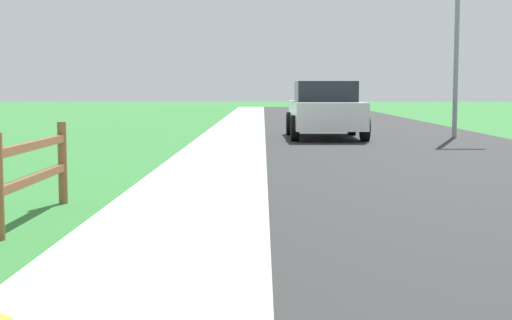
% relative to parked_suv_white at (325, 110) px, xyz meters
% --- Properties ---
extents(ground_plane, '(120.00, 120.00, 0.00)m').
position_rel_parked_suv_white_xyz_m(ground_plane, '(-1.75, 3.03, -0.82)').
color(ground_plane, '#337A36').
extents(road_asphalt, '(7.00, 66.00, 0.01)m').
position_rel_parked_suv_white_xyz_m(road_asphalt, '(1.75, 5.03, -0.82)').
color(road_asphalt, '#292929').
rests_on(road_asphalt, ground).
extents(curb_concrete, '(6.00, 66.00, 0.01)m').
position_rel_parked_suv_white_xyz_m(curb_concrete, '(-4.75, 5.03, -0.82)').
color(curb_concrete, '#9EB2A1').
rests_on(curb_concrete, ground).
extents(grass_verge, '(5.00, 66.00, 0.00)m').
position_rel_parked_suv_white_xyz_m(grass_verge, '(-6.25, 5.03, -0.82)').
color(grass_verge, '#337A36').
rests_on(grass_verge, ground).
extents(parked_suv_white, '(2.18, 4.50, 1.65)m').
position_rel_parked_suv_white_xyz_m(parked_suv_white, '(0.00, 0.00, 0.00)').
color(parked_suv_white, white).
rests_on(parked_suv_white, ground).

